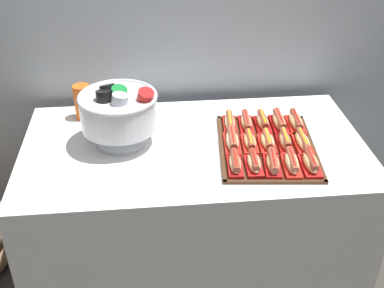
{
  "coord_description": "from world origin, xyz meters",
  "views": [
    {
      "loc": [
        -0.19,
        -1.82,
        1.88
      ],
      "look_at": [
        -0.01,
        -0.01,
        0.75
      ],
      "focal_mm": 46.39,
      "sensor_mm": 36.0,
      "label": 1
    }
  ],
  "objects_px": {
    "serving_tray": "(267,147)",
    "hot_dog_5": "(232,141)",
    "hot_dog_0": "(235,163)",
    "hot_dog_10": "(230,123)",
    "cup_stack": "(83,102)",
    "buffet_table": "(194,207)",
    "hot_dog_11": "(246,123)",
    "punch_bowl": "(119,111)",
    "hot_dog_3": "(292,163)",
    "hot_dog_12": "(263,122)",
    "hot_dog_1": "(254,163)",
    "hot_dog_7": "(267,142)",
    "hot_dog_13": "(279,122)",
    "hot_dog_14": "(296,122)",
    "hot_dog_2": "(273,163)",
    "hot_dog_4": "(311,163)",
    "hot_dog_6": "(250,142)",
    "hot_dog_8": "(285,141)",
    "hot_dog_9": "(303,142)"
  },
  "relations": [
    {
      "from": "hot_dog_14",
      "to": "hot_dog_2",
      "type": "bearing_deg",
      "value": -120.15
    },
    {
      "from": "hot_dog_5",
      "to": "cup_stack",
      "type": "xyz_separation_m",
      "value": [
        -0.65,
        0.34,
        0.05
      ]
    },
    {
      "from": "serving_tray",
      "to": "hot_dog_6",
      "type": "xyz_separation_m",
      "value": [
        -0.07,
        0.01,
        0.03
      ]
    },
    {
      "from": "serving_tray",
      "to": "hot_dog_2",
      "type": "relative_size",
      "value": 3.31
    },
    {
      "from": "punch_bowl",
      "to": "cup_stack",
      "type": "relative_size",
      "value": 2.0
    },
    {
      "from": "hot_dog_1",
      "to": "hot_dog_14",
      "type": "height_order",
      "value": "hot_dog_14"
    },
    {
      "from": "hot_dog_5",
      "to": "hot_dog_12",
      "type": "xyz_separation_m",
      "value": [
        0.17,
        0.15,
        -0.0
      ]
    },
    {
      "from": "hot_dog_10",
      "to": "hot_dog_13",
      "type": "xyz_separation_m",
      "value": [
        0.22,
        -0.02,
        0.0
      ]
    },
    {
      "from": "hot_dog_14",
      "to": "hot_dog_10",
      "type": "bearing_deg",
      "value": 174.29
    },
    {
      "from": "buffet_table",
      "to": "hot_dog_7",
      "type": "relative_size",
      "value": 9.09
    },
    {
      "from": "buffet_table",
      "to": "hot_dog_0",
      "type": "xyz_separation_m",
      "value": [
        0.14,
        -0.21,
        0.39
      ]
    },
    {
      "from": "hot_dog_7",
      "to": "hot_dog_4",
      "type": "bearing_deg",
      "value": -53.43
    },
    {
      "from": "buffet_table",
      "to": "hot_dog_0",
      "type": "height_order",
      "value": "hot_dog_0"
    },
    {
      "from": "hot_dog_3",
      "to": "hot_dog_13",
      "type": "height_order",
      "value": "hot_dog_13"
    },
    {
      "from": "hot_dog_2",
      "to": "hot_dog_11",
      "type": "bearing_deg",
      "value": 97.1
    },
    {
      "from": "buffet_table",
      "to": "hot_dog_11",
      "type": "bearing_deg",
      "value": 23.54
    },
    {
      "from": "hot_dog_13",
      "to": "hot_dog_10",
      "type": "bearing_deg",
      "value": 174.29
    },
    {
      "from": "hot_dog_13",
      "to": "hot_dog_14",
      "type": "relative_size",
      "value": 1.02
    },
    {
      "from": "hot_dog_0",
      "to": "hot_dog_14",
      "type": "height_order",
      "value": "hot_dog_14"
    },
    {
      "from": "hot_dog_1",
      "to": "hot_dog_7",
      "type": "bearing_deg",
      "value": 59.85
    },
    {
      "from": "hot_dog_2",
      "to": "hot_dog_12",
      "type": "relative_size",
      "value": 1.03
    },
    {
      "from": "hot_dog_8",
      "to": "hot_dog_4",
      "type": "bearing_deg",
      "value": -71.26
    },
    {
      "from": "hot_dog_0",
      "to": "hot_dog_10",
      "type": "bearing_deg",
      "value": 84.29
    },
    {
      "from": "hot_dog_2",
      "to": "punch_bowl",
      "type": "height_order",
      "value": "punch_bowl"
    },
    {
      "from": "hot_dog_2",
      "to": "hot_dog_3",
      "type": "relative_size",
      "value": 0.97
    },
    {
      "from": "hot_dog_6",
      "to": "hot_dog_12",
      "type": "relative_size",
      "value": 0.99
    },
    {
      "from": "serving_tray",
      "to": "hot_dog_5",
      "type": "bearing_deg",
      "value": 174.29
    },
    {
      "from": "hot_dog_6",
      "to": "hot_dog_11",
      "type": "distance_m",
      "value": 0.17
    },
    {
      "from": "hot_dog_0",
      "to": "hot_dog_8",
      "type": "height_order",
      "value": "hot_dog_8"
    },
    {
      "from": "hot_dog_11",
      "to": "cup_stack",
      "type": "height_order",
      "value": "cup_stack"
    },
    {
      "from": "hot_dog_14",
      "to": "hot_dog_4",
      "type": "bearing_deg",
      "value": -95.71
    },
    {
      "from": "hot_dog_4",
      "to": "hot_dog_11",
      "type": "bearing_deg",
      "value": 118.58
    },
    {
      "from": "hot_dog_6",
      "to": "hot_dog_7",
      "type": "relative_size",
      "value": 1.0
    },
    {
      "from": "hot_dog_9",
      "to": "hot_dog_11",
      "type": "xyz_separation_m",
      "value": [
        -0.21,
        0.19,
        0.0
      ]
    },
    {
      "from": "hot_dog_1",
      "to": "hot_dog_2",
      "type": "xyz_separation_m",
      "value": [
        0.07,
        -0.01,
        -0.0
      ]
    },
    {
      "from": "hot_dog_10",
      "to": "hot_dog_5",
      "type": "bearing_deg",
      "value": -95.71
    },
    {
      "from": "hot_dog_2",
      "to": "hot_dog_7",
      "type": "height_order",
      "value": "same"
    },
    {
      "from": "serving_tray",
      "to": "hot_dog_5",
      "type": "distance_m",
      "value": 0.15
    },
    {
      "from": "hot_dog_8",
      "to": "hot_dog_9",
      "type": "bearing_deg",
      "value": -5.71
    },
    {
      "from": "hot_dog_3",
      "to": "hot_dog_12",
      "type": "distance_m",
      "value": 0.34
    },
    {
      "from": "hot_dog_9",
      "to": "hot_dog_2",
      "type": "bearing_deg",
      "value": -137.98
    },
    {
      "from": "hot_dog_0",
      "to": "hot_dog_6",
      "type": "bearing_deg",
      "value": 59.85
    },
    {
      "from": "hot_dog_5",
      "to": "hot_dog_14",
      "type": "bearing_deg",
      "value": 23.1
    },
    {
      "from": "hot_dog_7",
      "to": "hot_dog_14",
      "type": "xyz_separation_m",
      "value": [
        0.17,
        0.15,
        0.0
      ]
    },
    {
      "from": "hot_dog_5",
      "to": "hot_dog_7",
      "type": "relative_size",
      "value": 1.14
    },
    {
      "from": "hot_dog_6",
      "to": "hot_dog_9",
      "type": "height_order",
      "value": "same"
    },
    {
      "from": "hot_dog_9",
      "to": "serving_tray",
      "type": "bearing_deg",
      "value": 174.29
    },
    {
      "from": "hot_dog_12",
      "to": "hot_dog_7",
      "type": "bearing_deg",
      "value": -95.71
    },
    {
      "from": "hot_dog_1",
      "to": "hot_dog_7",
      "type": "relative_size",
      "value": 0.95
    },
    {
      "from": "hot_dog_4",
      "to": "hot_dog_7",
      "type": "height_order",
      "value": "hot_dog_4"
    }
  ]
}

